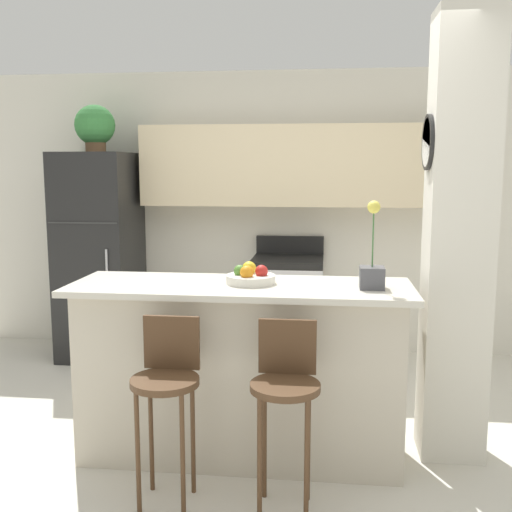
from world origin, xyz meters
The scene contains 12 objects.
ground_plane centered at (0.00, 0.00, 0.00)m, with size 14.00×14.00×0.00m, color beige.
wall_back centered at (0.10, 2.10, 1.46)m, with size 5.60×0.38×2.55m.
pillar_right centered at (1.23, 0.18, 1.28)m, with size 0.38×0.32×2.55m.
counter_bar centered at (0.00, 0.00, 0.52)m, with size 1.95×0.66×1.03m.
refrigerator centered at (-1.53, 1.77, 0.91)m, with size 0.63×0.73×1.82m.
stove_range centered at (0.15, 1.84, 0.46)m, with size 0.62×0.60×1.07m.
bar_stool_left centered at (-0.30, -0.52, 0.62)m, with size 0.34×0.34×0.94m.
bar_stool_right centered at (0.30, -0.52, 0.62)m, with size 0.34×0.34×0.94m.
potted_plant_on_fridge centered at (-1.53, 1.77, 2.04)m, with size 0.35×0.35×0.41m.
orchid_vase centered at (0.74, -0.03, 1.15)m, with size 0.13×0.13×0.48m.
fruit_bowl centered at (0.05, 0.03, 1.07)m, with size 0.28×0.28×0.12m.
trash_bin centered at (-0.99, 1.51, 0.19)m, with size 0.28×0.28×0.38m.
Camera 1 is at (0.49, -3.32, 1.70)m, focal length 42.00 mm.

